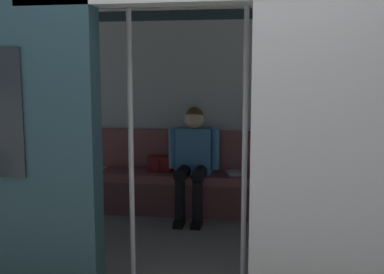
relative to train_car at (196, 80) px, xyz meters
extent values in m
cube|color=#ADAFB5|center=(-0.95, 1.26, -0.43)|extent=(0.90, 0.12, 2.12)
cube|color=black|center=(-0.95, 1.27, -0.17)|extent=(0.49, 0.02, 0.55)
cube|color=gray|center=(-0.05, -0.09, -1.49)|extent=(6.08, 2.65, 0.01)
cube|color=silver|center=(-0.05, -1.41, -0.43)|extent=(6.08, 0.10, 2.12)
cube|color=#935156|center=(-0.05, -1.35, -0.81)|extent=(3.52, 0.06, 0.45)
cube|color=white|center=(-0.05, -0.09, 0.60)|extent=(4.48, 0.16, 0.03)
cube|color=#935156|center=(-0.05, -1.13, -1.08)|extent=(2.60, 0.44, 0.09)
cube|color=brown|center=(-0.05, -0.93, -1.31)|extent=(2.60, 0.04, 0.37)
cube|color=#4C8CC6|center=(0.19, -1.11, -0.79)|extent=(0.38, 0.22, 0.50)
sphere|color=beige|center=(0.19, -1.11, -0.44)|extent=(0.21, 0.21, 0.21)
sphere|color=brown|center=(0.19, -1.12, -0.40)|extent=(0.19, 0.19, 0.19)
cylinder|color=#4C8CC6|center=(-0.05, -1.09, -0.76)|extent=(0.08, 0.08, 0.44)
cylinder|color=#4C8CC6|center=(0.42, -1.08, -0.76)|extent=(0.08, 0.08, 0.44)
cylinder|color=black|center=(0.10, -0.92, -0.99)|extent=(0.14, 0.40, 0.14)
cylinder|color=black|center=(0.28, -0.91, -0.99)|extent=(0.14, 0.40, 0.14)
cylinder|color=black|center=(0.09, -0.72, -1.24)|extent=(0.10, 0.10, 0.42)
cylinder|color=black|center=(0.27, -0.71, -1.24)|extent=(0.10, 0.10, 0.42)
cube|color=black|center=(0.09, -0.67, -1.46)|extent=(0.10, 0.22, 0.06)
cube|color=black|center=(0.27, -0.66, -1.46)|extent=(0.10, 0.22, 0.06)
cube|color=maroon|center=(0.58, -1.16, -0.95)|extent=(0.26, 0.14, 0.17)
cube|color=maroon|center=(0.58, -1.08, -0.96)|extent=(0.02, 0.01, 0.14)
cube|color=silver|center=(-0.24, -1.15, -1.02)|extent=(0.21, 0.25, 0.03)
cylinder|color=silver|center=(0.34, 0.76, -0.44)|extent=(0.04, 0.04, 2.10)
cylinder|color=silver|center=(-0.44, 0.69, -0.44)|extent=(0.04, 0.04, 2.10)
camera|label=1|loc=(-0.59, 3.81, 0.06)|focal=43.51mm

